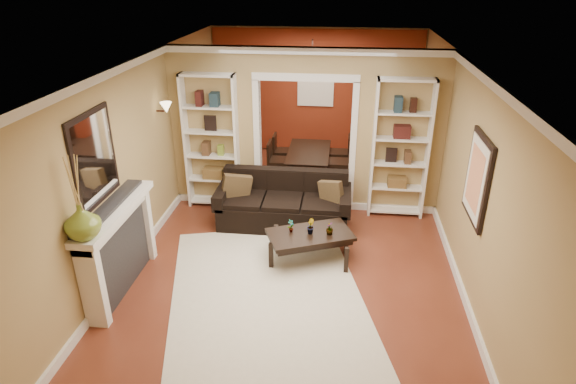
# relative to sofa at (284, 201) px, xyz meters

# --- Properties ---
(floor) EXTENTS (8.00, 8.00, 0.00)m
(floor) POSITION_rel_sofa_xyz_m (0.27, -0.45, -0.42)
(floor) COLOR brown
(floor) RESTS_ON ground
(ceiling) EXTENTS (8.00, 8.00, 0.00)m
(ceiling) POSITION_rel_sofa_xyz_m (0.27, -0.45, 2.28)
(ceiling) COLOR white
(ceiling) RESTS_ON ground
(wall_back) EXTENTS (8.00, 0.00, 8.00)m
(wall_back) POSITION_rel_sofa_xyz_m (0.27, 3.55, 0.93)
(wall_back) COLOR tan
(wall_back) RESTS_ON ground
(wall_front) EXTENTS (8.00, 0.00, 8.00)m
(wall_front) POSITION_rel_sofa_xyz_m (0.27, -4.45, 0.93)
(wall_front) COLOR tan
(wall_front) RESTS_ON ground
(wall_left) EXTENTS (0.00, 8.00, 8.00)m
(wall_left) POSITION_rel_sofa_xyz_m (-1.98, -0.45, 0.93)
(wall_left) COLOR tan
(wall_left) RESTS_ON ground
(wall_right) EXTENTS (0.00, 8.00, 8.00)m
(wall_right) POSITION_rel_sofa_xyz_m (2.52, -0.45, 0.93)
(wall_right) COLOR tan
(wall_right) RESTS_ON ground
(partition_wall) EXTENTS (4.50, 0.15, 2.70)m
(partition_wall) POSITION_rel_sofa_xyz_m (0.27, 0.75, 0.93)
(partition_wall) COLOR tan
(partition_wall) RESTS_ON floor
(red_back_panel) EXTENTS (4.44, 0.04, 2.64)m
(red_back_panel) POSITION_rel_sofa_xyz_m (0.27, 3.52, 0.90)
(red_back_panel) COLOR maroon
(red_back_panel) RESTS_ON floor
(dining_window) EXTENTS (0.78, 0.03, 0.98)m
(dining_window) POSITION_rel_sofa_xyz_m (0.27, 3.48, 1.13)
(dining_window) COLOR #8CA5CC
(dining_window) RESTS_ON wall_back
(area_rug) EXTENTS (3.15, 3.83, 0.01)m
(area_rug) POSITION_rel_sofa_xyz_m (0.01, -1.88, -0.41)
(area_rug) COLOR beige
(area_rug) RESTS_ON floor
(sofa) EXTENTS (2.14, 0.92, 0.83)m
(sofa) POSITION_rel_sofa_xyz_m (0.00, 0.00, 0.00)
(sofa) COLOR black
(sofa) RESTS_ON floor
(pillow_left) EXTENTS (0.46, 0.30, 0.45)m
(pillow_left) POSITION_rel_sofa_xyz_m (-0.76, -0.02, 0.21)
(pillow_left) COLOR brown
(pillow_left) RESTS_ON sofa
(pillow_right) EXTENTS (0.39, 0.29, 0.39)m
(pillow_right) POSITION_rel_sofa_xyz_m (0.76, -0.02, 0.19)
(pillow_right) COLOR brown
(pillow_right) RESTS_ON sofa
(coffee_table) EXTENTS (1.31, 1.03, 0.44)m
(coffee_table) POSITION_rel_sofa_xyz_m (0.50, -1.02, -0.20)
(coffee_table) COLOR black
(coffee_table) RESTS_ON floor
(plant_left) EXTENTS (0.11, 0.12, 0.19)m
(plant_left) POSITION_rel_sofa_xyz_m (0.23, -1.02, 0.12)
(plant_left) COLOR #336626
(plant_left) RESTS_ON coffee_table
(plant_center) EXTENTS (0.11, 0.13, 0.22)m
(plant_center) POSITION_rel_sofa_xyz_m (0.50, -1.02, 0.13)
(plant_center) COLOR #336626
(plant_center) RESTS_ON coffee_table
(plant_right) EXTENTS (0.13, 0.13, 0.18)m
(plant_right) POSITION_rel_sofa_xyz_m (0.77, -1.02, 0.11)
(plant_right) COLOR #336626
(plant_right) RESTS_ON coffee_table
(bookshelf_left) EXTENTS (0.90, 0.30, 2.30)m
(bookshelf_left) POSITION_rel_sofa_xyz_m (-1.28, 0.58, 0.73)
(bookshelf_left) COLOR white
(bookshelf_left) RESTS_ON floor
(bookshelf_right) EXTENTS (0.90, 0.30, 2.30)m
(bookshelf_right) POSITION_rel_sofa_xyz_m (1.82, 0.58, 0.73)
(bookshelf_right) COLOR white
(bookshelf_right) RESTS_ON floor
(fireplace) EXTENTS (0.32, 1.70, 1.16)m
(fireplace) POSITION_rel_sofa_xyz_m (-1.82, -1.95, 0.16)
(fireplace) COLOR white
(fireplace) RESTS_ON floor
(vase) EXTENTS (0.46, 0.46, 0.40)m
(vase) POSITION_rel_sofa_xyz_m (-1.82, -2.65, 0.94)
(vase) COLOR olive
(vase) RESTS_ON fireplace
(mirror) EXTENTS (0.03, 0.95, 1.10)m
(mirror) POSITION_rel_sofa_xyz_m (-1.96, -1.95, 1.38)
(mirror) COLOR silver
(mirror) RESTS_ON wall_left
(wall_sconce) EXTENTS (0.18, 0.18, 0.22)m
(wall_sconce) POSITION_rel_sofa_xyz_m (-1.88, 0.10, 1.41)
(wall_sconce) COLOR #FFE0A5
(wall_sconce) RESTS_ON wall_left
(framed_art) EXTENTS (0.04, 0.85, 1.05)m
(framed_art) POSITION_rel_sofa_xyz_m (2.48, -1.45, 1.13)
(framed_art) COLOR black
(framed_art) RESTS_ON wall_right
(dining_table) EXTENTS (1.47, 0.82, 0.52)m
(dining_table) POSITION_rel_sofa_xyz_m (0.27, 2.07, -0.16)
(dining_table) COLOR black
(dining_table) RESTS_ON floor
(dining_chair_nw) EXTENTS (0.48, 0.48, 0.81)m
(dining_chair_nw) POSITION_rel_sofa_xyz_m (-0.28, 1.77, -0.01)
(dining_chair_nw) COLOR black
(dining_chair_nw) RESTS_ON floor
(dining_chair_ne) EXTENTS (0.45, 0.45, 0.84)m
(dining_chair_ne) POSITION_rel_sofa_xyz_m (0.82, 1.77, 0.00)
(dining_chair_ne) COLOR black
(dining_chair_ne) RESTS_ON floor
(dining_chair_sw) EXTENTS (0.43, 0.43, 0.76)m
(dining_chair_sw) POSITION_rel_sofa_xyz_m (-0.28, 2.37, -0.04)
(dining_chair_sw) COLOR black
(dining_chair_sw) RESTS_ON floor
(dining_chair_se) EXTENTS (0.44, 0.44, 0.79)m
(dining_chair_se) POSITION_rel_sofa_xyz_m (0.82, 2.37, -0.02)
(dining_chair_se) COLOR black
(dining_chair_se) RESTS_ON floor
(chandelier) EXTENTS (0.50, 0.50, 0.30)m
(chandelier) POSITION_rel_sofa_xyz_m (0.27, 2.25, 1.60)
(chandelier) COLOR #311B16
(chandelier) RESTS_ON ceiling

